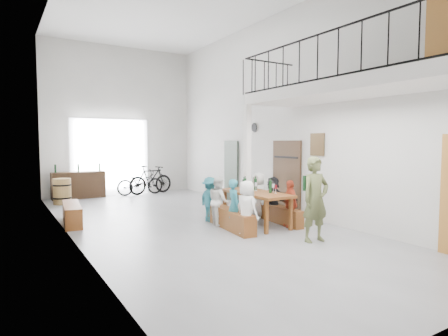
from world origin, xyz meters
TOP-DOWN VIEW (x-y plane):
  - floor at (0.00, 0.00)m, footprint 12.00×12.00m
  - room_walls at (0.00, 0.00)m, footprint 12.00×12.00m
  - gateway_portal at (-0.40, 5.94)m, footprint 2.80×0.08m
  - right_wall_decor at (2.70, -1.87)m, footprint 0.07×8.28m
  - balcony at (1.98, -3.13)m, footprint 1.52×5.62m
  - tasting_table at (1.20, -0.96)m, footprint 0.81×1.98m
  - bench_inner at (0.47, -0.94)m, footprint 0.50×1.95m
  - bench_wall at (1.82, -1.00)m, footprint 0.38×1.79m
  - tableware at (1.30, -0.85)m, footprint 0.51×1.22m
  - side_bench at (-2.50, 1.44)m, footprint 0.55×1.72m
  - oak_barrel at (-2.27, 4.63)m, footprint 0.55×0.55m
  - serving_counter at (-1.60, 5.65)m, footprint 1.75×0.49m
  - counter_bottles at (-1.60, 5.63)m, footprint 1.51×0.12m
  - guest_left_a at (0.42, -1.69)m, footprint 0.46×0.62m
  - guest_left_b at (0.43, -1.19)m, footprint 0.35×0.47m
  - guest_left_c at (0.45, -0.50)m, footprint 0.54×0.64m
  - guest_left_d at (0.46, -0.06)m, footprint 0.47×0.75m
  - guest_right_a at (1.75, -1.53)m, footprint 0.43×0.69m
  - guest_right_b at (1.83, -0.80)m, footprint 0.42×1.05m
  - guest_right_c at (1.79, -0.27)m, footprint 0.38×0.58m
  - host_standing at (1.33, -2.75)m, footprint 0.64×0.44m
  - potted_plant at (2.45, 0.72)m, footprint 0.47×0.43m
  - bicycle_near at (0.53, 5.38)m, footprint 1.77×0.65m
  - bicycle_far at (0.94, 5.40)m, footprint 1.86×0.81m

SIDE VIEW (x-z plane):
  - floor at x=0.00m, z-range 0.00..0.00m
  - bench_wall at x=1.82m, z-range 0.00..0.41m
  - bench_inner at x=0.47m, z-range 0.00..0.44m
  - potted_plant at x=2.45m, z-range 0.00..0.46m
  - side_bench at x=-2.50m, z-range 0.00..0.47m
  - oak_barrel at x=-2.27m, z-range 0.00..0.81m
  - bicycle_near at x=0.53m, z-range 0.00..0.92m
  - serving_counter at x=-1.60m, z-range 0.00..0.92m
  - bicycle_far at x=0.94m, z-range 0.00..1.08m
  - guest_right_a at x=1.75m, z-range 0.00..1.09m
  - guest_left_d at x=0.46m, z-range 0.00..1.10m
  - guest_right_b at x=1.83m, z-range 0.00..1.11m
  - guest_left_b at x=0.43m, z-range 0.00..1.15m
  - guest_left_c at x=0.45m, z-range 0.00..1.15m
  - guest_left_a at x=0.42m, z-range 0.00..1.16m
  - guest_right_c at x=1.79m, z-range 0.00..1.17m
  - tasting_table at x=1.20m, z-range 0.31..1.10m
  - host_standing at x=1.33m, z-range 0.00..1.68m
  - tableware at x=1.30m, z-range 0.76..1.11m
  - counter_bottles at x=-1.60m, z-range 0.92..1.20m
  - gateway_portal at x=-0.40m, z-range 0.00..2.80m
  - right_wall_decor at x=2.70m, z-range -0.80..4.28m
  - balcony at x=1.98m, z-range 0.97..4.96m
  - room_walls at x=0.00m, z-range -2.45..9.55m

